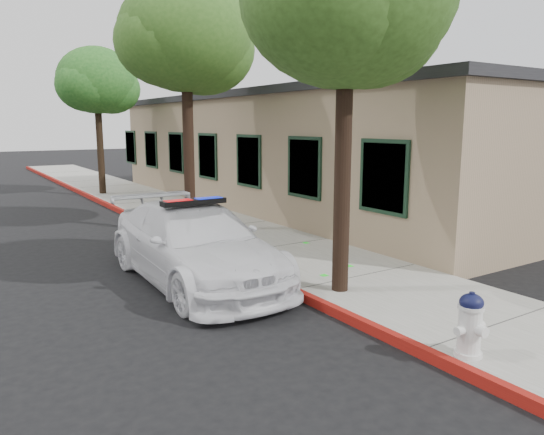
{
  "coord_description": "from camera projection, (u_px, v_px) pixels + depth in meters",
  "views": [
    {
      "loc": [
        -5.19,
        -7.32,
        3.11
      ],
      "look_at": [
        0.7,
        1.79,
        1.14
      ],
      "focal_mm": 34.02,
      "sensor_mm": 36.0,
      "label": 1
    }
  ],
  "objects": [
    {
      "name": "fire_hydrant",
      "position": [
        470.0,
        324.0,
        6.61
      ],
      "size": [
        0.49,
        0.42,
        0.86
      ],
      "rotation": [
        0.0,
        0.0,
        -0.05
      ],
      "color": "silver",
      "rests_on": "sidewalk"
    },
    {
      "name": "street_tree_far",
      "position": [
        97.0,
        84.0,
        21.6
      ],
      "size": [
        3.55,
        3.26,
        6.17
      ],
      "rotation": [
        0.0,
        0.0,
        -0.32
      ],
      "color": "black",
      "rests_on": "sidewalk"
    },
    {
      "name": "ground",
      "position": [
        293.0,
        298.0,
        9.38
      ],
      "size": [
        120.0,
        120.0,
        0.0
      ],
      "primitive_type": "plane",
      "color": "black",
      "rests_on": "ground"
    },
    {
      "name": "street_tree_mid",
      "position": [
        186.0,
        41.0,
        13.86
      ],
      "size": [
        3.92,
        3.59,
        6.86
      ],
      "rotation": [
        0.0,
        0.0,
        -0.43
      ],
      "color": "black",
      "rests_on": "sidewalk"
    },
    {
      "name": "clapboard_building",
      "position": [
        301.0,
        150.0,
        20.01
      ],
      "size": [
        7.3,
        20.89,
        4.24
      ],
      "color": "#937960",
      "rests_on": "ground"
    },
    {
      "name": "street_tree_near",
      "position": [
        348.0,
        4.0,
        8.48
      ],
      "size": [
        3.9,
        3.59,
        6.58
      ],
      "rotation": [
        0.0,
        0.0,
        -0.25
      ],
      "color": "black",
      "rests_on": "sidewalk"
    },
    {
      "name": "sidewalk",
      "position": [
        276.0,
        249.0,
        12.7
      ],
      "size": [
        3.2,
        60.0,
        0.15
      ],
      "primitive_type": "cube",
      "color": "gray",
      "rests_on": "ground"
    },
    {
      "name": "red_curb",
      "position": [
        220.0,
        258.0,
        11.87
      ],
      "size": [
        0.14,
        60.0,
        0.16
      ],
      "primitive_type": "cube",
      "color": "maroon",
      "rests_on": "ground"
    },
    {
      "name": "police_car",
      "position": [
        195.0,
        243.0,
        10.21
      ],
      "size": [
        2.25,
        5.39,
        1.68
      ],
      "rotation": [
        0.0,
        0.0,
        -0.01
      ],
      "color": "white",
      "rests_on": "ground"
    }
  ]
}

